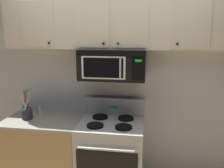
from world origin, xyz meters
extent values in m
cube|color=silver|center=(0.00, 0.79, 1.35)|extent=(5.20, 0.10, 2.70)
cube|color=#B7BABF|center=(0.00, 0.42, 0.45)|extent=(0.76, 0.64, 0.90)
cylinder|color=#B7BABF|center=(0.00, 0.06, 0.74)|extent=(0.61, 0.03, 0.03)
cube|color=#B7BABF|center=(0.00, 0.70, 1.01)|extent=(0.76, 0.07, 0.22)
cube|color=#19D83F|center=(0.00, 0.67, 1.01)|extent=(0.10, 0.00, 0.04)
cylinder|color=black|center=(-0.16, 0.28, 0.91)|extent=(0.19, 0.19, 0.02)
cylinder|color=black|center=(0.16, 0.28, 0.91)|extent=(0.19, 0.19, 0.02)
cylinder|color=black|center=(-0.16, 0.56, 0.91)|extent=(0.19, 0.19, 0.02)
cylinder|color=black|center=(0.16, 0.56, 0.91)|extent=(0.19, 0.19, 0.02)
cube|color=black|center=(0.00, 0.54, 1.57)|extent=(0.76, 0.39, 0.35)
cube|color=black|center=(0.00, 0.35, 1.72)|extent=(0.73, 0.01, 0.06)
cube|color=white|center=(-0.07, 0.35, 1.56)|extent=(0.49, 0.01, 0.25)
cube|color=black|center=(-0.08, 0.34, 1.56)|extent=(0.44, 0.01, 0.22)
cube|color=black|center=(0.30, 0.35, 1.56)|extent=(0.14, 0.01, 0.25)
cube|color=#19D83F|center=(0.30, 0.34, 1.65)|extent=(0.07, 0.00, 0.03)
cylinder|color=#B7BABF|center=(0.11, 0.32, 1.56)|extent=(0.02, 0.02, 0.23)
cube|color=beige|center=(0.00, 0.57, 2.02)|extent=(2.50, 0.33, 0.55)
cube|color=beige|center=(-0.83, 0.40, 2.02)|extent=(0.38, 0.01, 0.51)
sphere|color=black|center=(-0.70, 0.39, 1.82)|extent=(0.03, 0.03, 0.03)
cube|color=beige|center=(-0.21, 0.40, 2.02)|extent=(0.38, 0.01, 0.51)
sphere|color=black|center=(-0.08, 0.39, 1.82)|extent=(0.03, 0.03, 0.03)
cube|color=beige|center=(0.21, 0.40, 2.02)|extent=(0.38, 0.01, 0.51)
sphere|color=black|center=(0.08, 0.39, 1.82)|extent=(0.03, 0.03, 0.03)
cube|color=beige|center=(0.83, 0.40, 2.02)|extent=(0.38, 0.01, 0.51)
sphere|color=black|center=(0.70, 0.39, 1.82)|extent=(0.03, 0.03, 0.03)
cube|color=tan|center=(-0.84, 0.43, 0.43)|extent=(0.90, 0.62, 0.86)
cube|color=#9E998E|center=(-0.84, 0.43, 0.88)|extent=(0.93, 0.65, 0.03)
cylinder|color=#2D2D33|center=(-1.03, 0.39, 0.97)|extent=(0.12, 0.12, 0.13)
cylinder|color=#A87A47|center=(-1.03, 0.41, 1.12)|extent=(0.01, 0.08, 0.29)
cylinder|color=black|center=(-1.02, 0.39, 1.08)|extent=(0.03, 0.07, 0.22)
cylinder|color=silver|center=(-1.02, 0.38, 1.10)|extent=(0.06, 0.08, 0.26)
cylinder|color=red|center=(-1.03, 0.39, 1.12)|extent=(0.02, 0.06, 0.29)
cylinder|color=#BCBCC1|center=(-1.04, 0.37, 1.09)|extent=(0.06, 0.08, 0.24)
cylinder|color=teal|center=(-1.05, 0.38, 1.12)|extent=(0.10, 0.07, 0.30)
cylinder|color=white|center=(-0.96, 0.58, 0.94)|extent=(0.05, 0.05, 0.08)
cylinder|color=#B7BABF|center=(-0.96, 0.58, 0.99)|extent=(0.04, 0.04, 0.02)
camera|label=1|loc=(0.40, -2.18, 1.96)|focal=38.32mm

